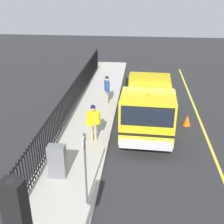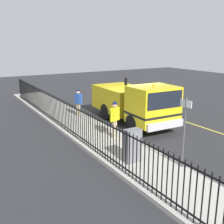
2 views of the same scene
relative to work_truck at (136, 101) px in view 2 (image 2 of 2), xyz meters
name	(u,v)px [view 2 (image 2 of 2)]	position (x,y,z in m)	size (l,w,h in m)	color
ground_plane	(135,123)	(-0.10, -0.16, -1.32)	(52.93, 52.93, 0.00)	#2B2B2D
sidewalk_slab	(88,130)	(2.93, -0.16, -1.24)	(2.48, 24.06, 0.15)	#B7B2A8
lane_marking	(170,117)	(-2.79, -0.16, -1.31)	(0.12, 21.65, 0.01)	yellow
work_truck	(136,101)	(0.00, 0.00, 0.00)	(2.46, 6.10, 2.75)	yellow
worker_standing	(115,115)	(2.36, 1.61, -0.11)	(0.59, 0.40, 1.73)	yellow
pedestrian_distant	(78,100)	(2.28, -2.71, -0.15)	(0.35, 0.59, 1.67)	#264C99
iron_fence	(68,117)	(3.99, -0.16, -0.38)	(0.04, 20.49, 1.56)	black
utility_cabinet	(132,146)	(3.23, 4.29, -0.53)	(0.62, 0.38, 1.27)	slate
traffic_cone	(156,112)	(-2.02, -0.64, -1.03)	(0.40, 0.40, 0.57)	orange
street_sign	(185,125)	(1.94, 5.57, 0.40)	(0.06, 0.50, 2.53)	#4C4C4C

